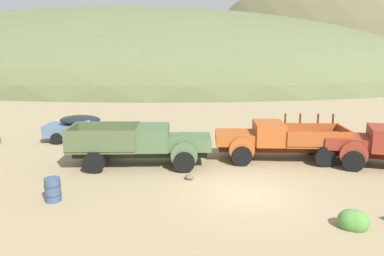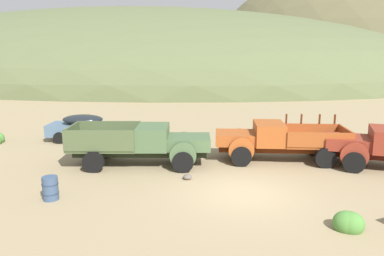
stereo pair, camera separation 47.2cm
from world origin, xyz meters
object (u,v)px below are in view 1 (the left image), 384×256
(truck_weathered_green, at_px, (150,144))
(truck_oxide_orange, at_px, (271,140))
(oil_drum_foreground, at_px, (53,190))
(car_chalk_blue, at_px, (88,128))

(truck_weathered_green, distance_m, truck_oxide_orange, 5.95)
(truck_oxide_orange, bearing_deg, truck_weathered_green, 10.88)
(truck_oxide_orange, height_order, oil_drum_foreground, truck_oxide_orange)
(truck_oxide_orange, distance_m, oil_drum_foreground, 10.38)
(oil_drum_foreground, bearing_deg, truck_oxide_orange, 41.99)
(car_chalk_blue, distance_m, oil_drum_foreground, 9.20)
(car_chalk_blue, xyz_separation_m, truck_weathered_green, (5.14, -3.83, 0.21))
(car_chalk_blue, height_order, truck_oxide_orange, truck_oxide_orange)
(car_chalk_blue, xyz_separation_m, oil_drum_foreground, (3.01, -8.69, -0.38))
(truck_weathered_green, bearing_deg, truck_oxide_orange, 7.60)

